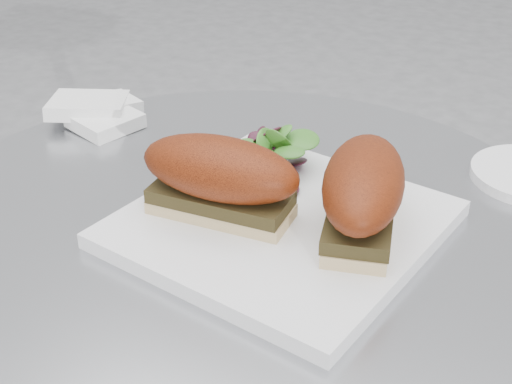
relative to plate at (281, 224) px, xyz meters
The scene contains 5 objects.
plate is the anchor object (origin of this frame).
sandwich_left 0.08m from the plate, 159.05° to the right, with size 0.16×0.08×0.08m.
sandwich_right 0.09m from the plate, ahead, with size 0.11×0.18×0.08m.
salad 0.10m from the plate, 121.30° to the left, with size 0.10×0.10×0.05m, color #41892C, non-canonical shape.
napkin 0.35m from the plate, 157.71° to the left, with size 0.13×0.13×0.02m, color white, non-canonical shape.
Camera 1 is at (0.28, -0.54, 1.11)m, focal length 50.00 mm.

